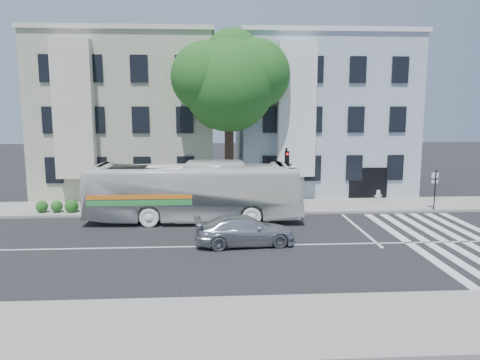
{
  "coord_description": "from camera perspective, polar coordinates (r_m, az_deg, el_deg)",
  "views": [
    {
      "loc": [
        -1.1,
        -20.44,
        6.27
      ],
      "look_at": [
        0.4,
        3.96,
        2.4
      ],
      "focal_mm": 35.0,
      "sensor_mm": 36.0,
      "label": 1
    }
  ],
  "objects": [
    {
      "name": "far_sign_pole",
      "position": [
        30.05,
        22.67,
        -0.5
      ],
      "size": [
        0.43,
        0.18,
        2.39
      ],
      "rotation": [
        0.0,
        0.0,
        0.13
      ],
      "color": "black",
      "rests_on": "sidewalk_far"
    },
    {
      "name": "street_tree",
      "position": [
        29.24,
        -1.26,
        12.06
      ],
      "size": [
        7.3,
        5.9,
        11.1
      ],
      "color": "#2D2116",
      "rests_on": "ground"
    },
    {
      "name": "traffic_signal",
      "position": [
        27.13,
        5.68,
        0.99
      ],
      "size": [
        0.4,
        0.52,
        3.89
      ],
      "rotation": [
        0.0,
        0.0,
        -0.25
      ],
      "color": "black",
      "rests_on": "ground"
    },
    {
      "name": "sedan",
      "position": [
        21.42,
        0.6,
        -6.18
      ],
      "size": [
        2.31,
        4.74,
        1.33
      ],
      "primitive_type": "imported",
      "rotation": [
        0.0,
        0.0,
        1.67
      ],
      "color": "#B9BCC1",
      "rests_on": "ground"
    },
    {
      "name": "sidewalk_near",
      "position": [
        13.94,
        1.45,
        -17.39
      ],
      "size": [
        80.0,
        4.0,
        0.15
      ],
      "primitive_type": "cube",
      "color": "gray",
      "rests_on": "ground"
    },
    {
      "name": "fire_hydrant",
      "position": [
        31.24,
        16.5,
        -1.88
      ],
      "size": [
        0.47,
        0.27,
        0.83
      ],
      "rotation": [
        0.0,
        0.0,
        0.27
      ],
      "color": "#B2B2AD",
      "rests_on": "sidewalk_far"
    },
    {
      "name": "bus",
      "position": [
        25.67,
        -5.65,
        -1.44
      ],
      "size": [
        3.11,
        11.84,
        3.28
      ],
      "primitive_type": "imported",
      "rotation": [
        0.0,
        0.0,
        1.54
      ],
      "color": "silver",
      "rests_on": "ground"
    },
    {
      "name": "sidewalk_far",
      "position": [
        29.13,
        -1.27,
        -3.28
      ],
      "size": [
        80.0,
        4.0,
        0.15
      ],
      "primitive_type": "cube",
      "color": "gray",
      "rests_on": "ground"
    },
    {
      "name": "hedge",
      "position": [
        28.41,
        -14.9,
        -3.03
      ],
      "size": [
        8.34,
        3.46,
        0.7
      ],
      "primitive_type": null,
      "rotation": [
        0.0,
        0.0,
        0.32
      ],
      "color": "#386721",
      "rests_on": "sidewalk_far"
    },
    {
      "name": "building_right",
      "position": [
        36.36,
        9.45,
        7.66
      ],
      "size": [
        12.0,
        10.0,
        11.0
      ],
      "primitive_type": "cube",
      "color": "#91A5AD",
      "rests_on": "ground"
    },
    {
      "name": "building_left",
      "position": [
        35.94,
        -13.07,
        7.54
      ],
      "size": [
        12.0,
        10.0,
        11.0
      ],
      "primitive_type": "cube",
      "color": "#9DA489",
      "rests_on": "ground"
    },
    {
      "name": "ground",
      "position": [
        21.41,
        -0.41,
        -8.03
      ],
      "size": [
        120.0,
        120.0,
        0.0
      ],
      "primitive_type": "plane",
      "color": "black",
      "rests_on": "ground"
    }
  ]
}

